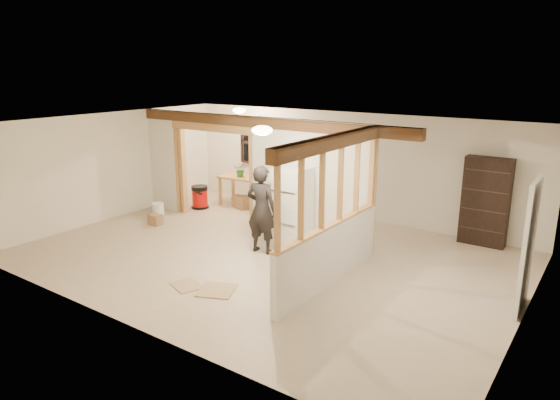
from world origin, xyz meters
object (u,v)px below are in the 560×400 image
Objects in this scene: shop_vac at (200,197)px; bookshelf at (485,202)px; refrigerator at (292,207)px; work_table at (244,191)px; woman at (262,209)px.

bookshelf is at bearing 11.29° from shop_vac.
refrigerator is 2.71× the size of shop_vac.
work_table reaches higher than shop_vac.
woman reaches higher than shop_vac.
woman reaches higher than refrigerator.
work_table is at bearing -51.12° from woman.
woman is at bearing -51.14° from work_table.
shop_vac is at bearing -32.72° from woman.
shop_vac is at bearing -141.85° from work_table.
bookshelf reaches higher than work_table.
refrigerator reaches higher than work_table.
woman reaches higher than work_table.
refrigerator is 0.75m from woman.
woman is at bearing -26.61° from shop_vac.
bookshelf is at bearing -145.66° from woman.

